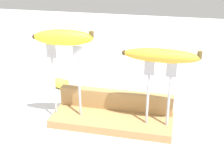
{
  "coord_description": "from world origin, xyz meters",
  "views": [
    {
      "loc": [
        0.16,
        -0.7,
        0.45
      ],
      "look_at": [
        0.0,
        0.0,
        0.12
      ],
      "focal_mm": 47.98,
      "sensor_mm": 36.0,
      "label": 1
    }
  ],
  "objects_px": {
    "fork_stand_left": "(66,75)",
    "banana_chunk_near": "(61,83)",
    "fork_stand_right": "(159,88)",
    "banana_raised_left": "(63,37)",
    "banana_raised_right": "(161,56)"
  },
  "relations": [
    {
      "from": "fork_stand_left",
      "to": "banana_chunk_near",
      "type": "relative_size",
      "value": 3.81
    },
    {
      "from": "fork_stand_right",
      "to": "banana_raised_left",
      "type": "relative_size",
      "value": 1.09
    },
    {
      "from": "fork_stand_left",
      "to": "fork_stand_right",
      "type": "distance_m",
      "value": 0.25
    },
    {
      "from": "fork_stand_right",
      "to": "banana_raised_right",
      "type": "xyz_separation_m",
      "value": [
        -0.0,
        0.0,
        0.09
      ]
    },
    {
      "from": "fork_stand_left",
      "to": "banana_raised_left",
      "type": "relative_size",
      "value": 1.25
    },
    {
      "from": "fork_stand_right",
      "to": "banana_chunk_near",
      "type": "height_order",
      "value": "fork_stand_right"
    },
    {
      "from": "fork_stand_left",
      "to": "banana_chunk_near",
      "type": "height_order",
      "value": "fork_stand_left"
    },
    {
      "from": "banana_raised_right",
      "to": "banana_chunk_near",
      "type": "bearing_deg",
      "value": 150.4
    },
    {
      "from": "banana_raised_left",
      "to": "banana_chunk_near",
      "type": "xyz_separation_m",
      "value": [
        -0.1,
        0.2,
        -0.23
      ]
    },
    {
      "from": "banana_chunk_near",
      "to": "fork_stand_right",
      "type": "bearing_deg",
      "value": -29.59
    },
    {
      "from": "fork_stand_right",
      "to": "banana_chunk_near",
      "type": "xyz_separation_m",
      "value": [
        -0.35,
        0.2,
        -0.11
      ]
    },
    {
      "from": "banana_raised_left",
      "to": "banana_raised_right",
      "type": "relative_size",
      "value": 0.84
    },
    {
      "from": "banana_raised_left",
      "to": "fork_stand_right",
      "type": "bearing_deg",
      "value": 0.0
    },
    {
      "from": "banana_chunk_near",
      "to": "banana_raised_left",
      "type": "bearing_deg",
      "value": -62.81
    },
    {
      "from": "fork_stand_right",
      "to": "banana_raised_left",
      "type": "xyz_separation_m",
      "value": [
        -0.25,
        -0.0,
        0.12
      ]
    }
  ]
}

